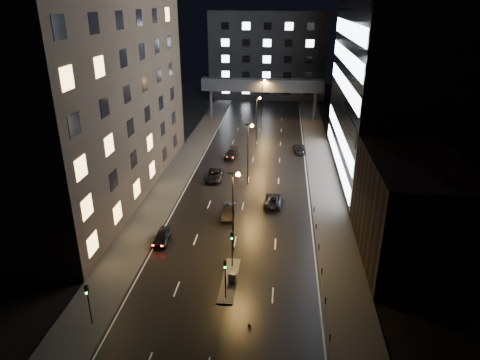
{
  "coord_description": "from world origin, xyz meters",
  "views": [
    {
      "loc": [
        5.33,
        -35.7,
        27.79
      ],
      "look_at": [
        -0.45,
        20.31,
        4.0
      ],
      "focal_mm": 32.0,
      "sensor_mm": 36.0,
      "label": 1
    }
  ],
  "objects": [
    {
      "name": "ground",
      "position": [
        0.0,
        40.0,
        0.0
      ],
      "size": [
        160.0,
        160.0,
        0.0
      ],
      "primitive_type": "plane",
      "color": "black",
      "rests_on": "ground"
    },
    {
      "name": "sidewalk_left",
      "position": [
        -12.5,
        35.0,
        0.07
      ],
      "size": [
        5.0,
        110.0,
        0.15
      ],
      "primitive_type": "cube",
      "color": "#383533",
      "rests_on": "ground"
    },
    {
      "name": "sidewalk_right",
      "position": [
        12.5,
        35.0,
        0.07
      ],
      "size": [
        5.0,
        110.0,
        0.15
      ],
      "primitive_type": "cube",
      "color": "#383533",
      "rests_on": "ground"
    },
    {
      "name": "building_left",
      "position": [
        -22.5,
        24.0,
        20.0
      ],
      "size": [
        15.0,
        48.0,
        40.0
      ],
      "primitive_type": "cube",
      "color": "#2D2319",
      "rests_on": "ground"
    },
    {
      "name": "building_right_low",
      "position": [
        20.0,
        9.0,
        6.0
      ],
      "size": [
        10.0,
        18.0,
        12.0
      ],
      "primitive_type": "cube",
      "color": "black",
      "rests_on": "ground"
    },
    {
      "name": "building_right_glass",
      "position": [
        25.0,
        36.0,
        22.5
      ],
      "size": [
        20.0,
        36.0,
        45.0
      ],
      "primitive_type": "cube",
      "color": "black",
      "rests_on": "ground"
    },
    {
      "name": "building_far",
      "position": [
        0.0,
        98.0,
        12.5
      ],
      "size": [
        34.0,
        14.0,
        25.0
      ],
      "primitive_type": "cube",
      "color": "#333335",
      "rests_on": "ground"
    },
    {
      "name": "skybridge",
      "position": [
        0.0,
        70.0,
        8.34
      ],
      "size": [
        30.0,
        3.0,
        10.0
      ],
      "color": "#333335",
      "rests_on": "ground"
    },
    {
      "name": "median_island",
      "position": [
        0.3,
        2.0,
        0.07
      ],
      "size": [
        1.6,
        8.0,
        0.15
      ],
      "primitive_type": "cube",
      "color": "#383533",
      "rests_on": "ground"
    },
    {
      "name": "traffic_signal_near",
      "position": [
        0.3,
        4.49,
        3.09
      ],
      "size": [
        0.28,
        0.34,
        4.4
      ],
      "color": "black",
      "rests_on": "median_island"
    },
    {
      "name": "traffic_signal_far",
      "position": [
        0.3,
        -1.01,
        3.09
      ],
      "size": [
        0.28,
        0.34,
        4.4
      ],
      "color": "black",
      "rests_on": "median_island"
    },
    {
      "name": "traffic_signal_corner",
      "position": [
        -11.5,
        -6.01,
        2.94
      ],
      "size": [
        0.28,
        0.34,
        4.4
      ],
      "color": "black",
      "rests_on": "ground"
    },
    {
      "name": "bollard_row",
      "position": [
        10.2,
        6.5,
        0.45
      ],
      "size": [
        0.12,
        25.12,
        0.9
      ],
      "color": "black",
      "rests_on": "ground"
    },
    {
      "name": "streetlight_near",
      "position": [
        0.16,
        8.0,
        6.5
      ],
      "size": [
        1.45,
        0.5,
        10.15
      ],
      "color": "black",
      "rests_on": "ground"
    },
    {
      "name": "streetlight_mid_a",
      "position": [
        0.16,
        28.0,
        6.5
      ],
      "size": [
        1.45,
        0.5,
        10.15
      ],
      "color": "black",
      "rests_on": "ground"
    },
    {
      "name": "streetlight_mid_b",
      "position": [
        0.16,
        48.0,
        6.5
      ],
      "size": [
        1.45,
        0.5,
        10.15
      ],
      "color": "black",
      "rests_on": "ground"
    },
    {
      "name": "streetlight_far",
      "position": [
        0.16,
        68.0,
        6.5
      ],
      "size": [
        1.45,
        0.5,
        10.15
      ],
      "color": "black",
      "rests_on": "ground"
    },
    {
      "name": "car_away_a",
      "position": [
        -9.0,
        9.07,
        0.73
      ],
      "size": [
        1.92,
        4.38,
        1.47
      ],
      "primitive_type": "imported",
      "rotation": [
        0.0,
        0.0,
        0.04
      ],
      "color": "black",
      "rests_on": "ground"
    },
    {
      "name": "car_away_b",
      "position": [
        -1.63,
        16.59,
        0.81
      ],
      "size": [
        1.84,
        4.96,
        1.62
      ],
      "primitive_type": "imported",
      "rotation": [
        0.0,
        0.0,
        0.03
      ],
      "color": "black",
      "rests_on": "ground"
    },
    {
      "name": "car_away_c",
      "position": [
        -5.69,
        29.52,
        0.76
      ],
      "size": [
        2.68,
        5.56,
        1.53
      ],
      "primitive_type": "imported",
      "rotation": [
        0.0,
        0.0,
        0.03
      ],
      "color": "black",
      "rests_on": "ground"
    },
    {
      "name": "car_away_d",
      "position": [
        -4.2,
        40.6,
        0.73
      ],
      "size": [
        2.53,
        5.19,
        1.45
      ],
      "primitive_type": "imported",
      "rotation": [
        0.0,
        0.0,
        -0.1
      ],
      "color": "black",
      "rests_on": "ground"
    },
    {
      "name": "car_toward_a",
      "position": [
        4.36,
        21.01,
        0.72
      ],
      "size": [
        2.7,
        5.33,
        1.44
      ],
      "primitive_type": "imported",
      "rotation": [
        0.0,
        0.0,
        3.08
      ],
      "color": "black",
      "rests_on": "ground"
    },
    {
      "name": "car_toward_b",
      "position": [
        8.8,
        45.31,
        0.76
      ],
      "size": [
        2.59,
        5.42,
        1.52
      ],
      "primitive_type": "imported",
      "rotation": [
        0.0,
        0.0,
        3.23
      ],
      "color": "black",
      "rests_on": "ground"
    },
    {
      "name": "utility_cabinet",
      "position": [
        0.7,
        1.47,
        0.75
      ],
      "size": [
        0.85,
        0.68,
        1.2
      ],
      "primitive_type": "cube",
      "rotation": [
        0.0,
        0.0,
        -0.16
      ],
      "color": "#464648",
      "rests_on": "median_island"
    },
    {
      "name": "cone_a",
      "position": [
        3.0,
        -4.74,
        0.27
      ],
      "size": [
        0.44,
        0.44,
        0.55
      ],
      "primitive_type": "cone",
      "rotation": [
        0.0,
        0.0,
        0.43
      ],
      "color": "#FF520D",
      "rests_on": "ground"
    },
    {
      "name": "cone_b",
      "position": [
        0.51,
        1.41,
        0.28
      ],
      "size": [
        0.38,
        0.38,
        0.56
      ],
      "primitive_type": "cone",
      "rotation": [
        0.0,
        0.0,
        -0.04
      ],
      "color": "#D5490B",
      "rests_on": "ground"
    }
  ]
}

